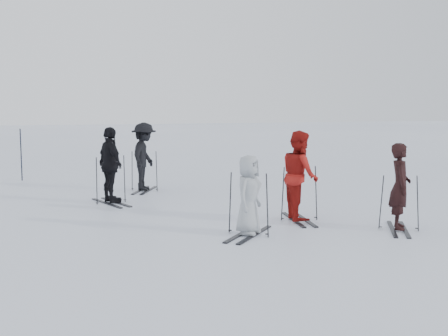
{
  "coord_description": "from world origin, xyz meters",
  "views": [
    {
      "loc": [
        -3.97,
        -12.35,
        2.6
      ],
      "look_at": [
        0.0,
        1.0,
        1.0
      ],
      "focal_mm": 45.0,
      "sensor_mm": 36.0,
      "label": 1
    }
  ],
  "objects_px": {
    "skier_uphill_left": "(110,166)",
    "piste_marker": "(21,155)",
    "skier_grey": "(249,196)",
    "skier_near_dark": "(400,188)",
    "skier_uphill_far": "(144,157)",
    "skier_red": "(300,176)"
  },
  "relations": [
    {
      "from": "skier_uphill_left",
      "to": "piste_marker",
      "type": "distance_m",
      "value": 5.88
    },
    {
      "from": "skier_uphill_left",
      "to": "skier_grey",
      "type": "bearing_deg",
      "value": -172.32
    },
    {
      "from": "skier_grey",
      "to": "skier_uphill_left",
      "type": "relative_size",
      "value": 0.79
    },
    {
      "from": "skier_grey",
      "to": "skier_uphill_left",
      "type": "distance_m",
      "value": 4.97
    },
    {
      "from": "skier_near_dark",
      "to": "skier_uphill_far",
      "type": "bearing_deg",
      "value": 60.17
    },
    {
      "from": "skier_near_dark",
      "to": "skier_uphill_left",
      "type": "relative_size",
      "value": 0.9
    },
    {
      "from": "skier_grey",
      "to": "skier_red",
      "type": "bearing_deg",
      "value": -16.21
    },
    {
      "from": "skier_red",
      "to": "skier_grey",
      "type": "xyz_separation_m",
      "value": [
        -1.56,
        -1.01,
        -0.21
      ]
    },
    {
      "from": "skier_red",
      "to": "skier_grey",
      "type": "height_order",
      "value": "skier_red"
    },
    {
      "from": "skier_red",
      "to": "skier_uphill_left",
      "type": "height_order",
      "value": "skier_red"
    },
    {
      "from": "skier_uphill_far",
      "to": "skier_grey",
      "type": "bearing_deg",
      "value": -145.22
    },
    {
      "from": "skier_uphill_far",
      "to": "skier_red",
      "type": "bearing_deg",
      "value": -128.41
    },
    {
      "from": "piste_marker",
      "to": "skier_red",
      "type": "bearing_deg",
      "value": -53.92
    },
    {
      "from": "skier_red",
      "to": "skier_uphill_far",
      "type": "distance_m",
      "value": 5.91
    },
    {
      "from": "skier_red",
      "to": "skier_uphill_left",
      "type": "relative_size",
      "value": 1.01
    },
    {
      "from": "skier_near_dark",
      "to": "skier_red",
      "type": "xyz_separation_m",
      "value": [
        -1.57,
        1.49,
        0.11
      ]
    },
    {
      "from": "piste_marker",
      "to": "skier_near_dark",
      "type": "bearing_deg",
      "value": -52.18
    },
    {
      "from": "skier_uphill_far",
      "to": "piste_marker",
      "type": "distance_m",
      "value": 5.03
    },
    {
      "from": "skier_red",
      "to": "skier_grey",
      "type": "distance_m",
      "value": 1.87
    },
    {
      "from": "skier_near_dark",
      "to": "piste_marker",
      "type": "bearing_deg",
      "value": 65.78
    },
    {
      "from": "skier_red",
      "to": "piste_marker",
      "type": "distance_m",
      "value": 10.78
    },
    {
      "from": "skier_grey",
      "to": "skier_uphill_far",
      "type": "distance_m",
      "value": 6.39
    }
  ]
}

